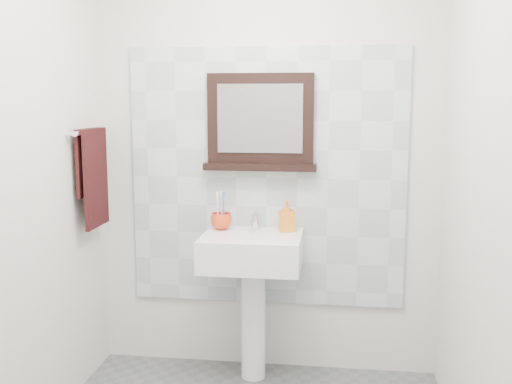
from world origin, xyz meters
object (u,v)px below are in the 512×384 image
Objects in this scene: soap_dispenser at (287,216)px; hand_towel at (93,170)px; framed_mirror at (260,124)px; pedestal_sink at (252,266)px; toothbrush_cup at (221,221)px.

soap_dispenser is 1.12m from hand_towel.
framed_mirror is 0.97m from hand_towel.
pedestal_sink is at bearing 4.10° from hand_towel.
pedestal_sink is 5.42× the size of soap_dispenser.
pedestal_sink is at bearing -168.94° from soap_dispenser.
hand_towel is at bearing 168.80° from soap_dispenser.
framed_mirror reaches higher than toothbrush_cup.
pedestal_sink is 1.04m from hand_towel.
pedestal_sink is 0.81m from framed_mirror.
soap_dispenser is 0.32× the size of hand_towel.
pedestal_sink is 1.48× the size of framed_mirror.
soap_dispenser is at bearing 9.35° from hand_towel.
hand_towel is (-0.91, -0.25, -0.25)m from framed_mirror.
framed_mirror is (0.22, 0.08, 0.55)m from toothbrush_cup.
soap_dispenser is (0.38, 0.00, 0.04)m from toothbrush_cup.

